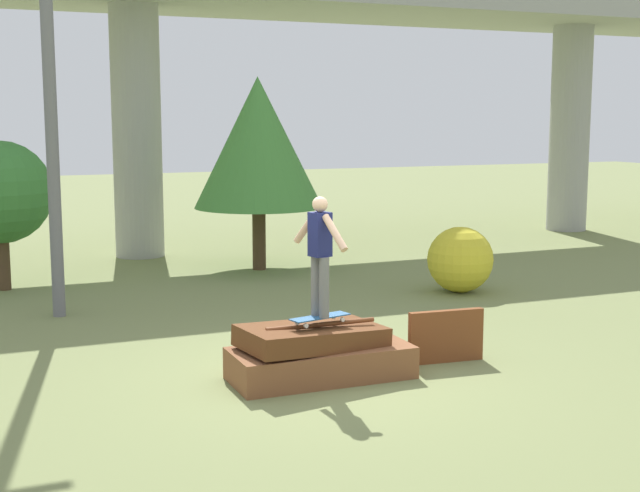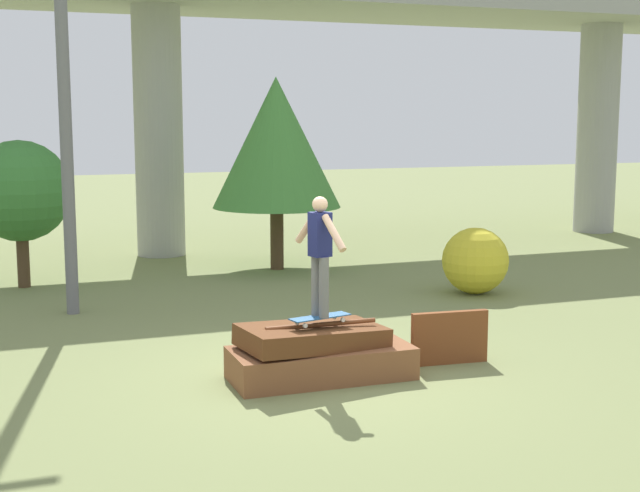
# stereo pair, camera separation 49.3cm
# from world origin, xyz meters

# --- Properties ---
(ground_plane) EXTENTS (80.00, 80.00, 0.00)m
(ground_plane) POSITION_xyz_m (0.00, 0.00, 0.00)
(ground_plane) COLOR olive
(scrap_pile) EXTENTS (2.23, 1.14, 0.71)m
(scrap_pile) POSITION_xyz_m (-0.03, 0.02, 0.31)
(scrap_pile) COLOR brown
(scrap_pile) RESTS_ON ground_plane
(scrap_plank_loose) EXTENTS (1.05, 0.19, 0.69)m
(scrap_plank_loose) POSITION_xyz_m (1.80, 0.04, 0.35)
(scrap_plank_loose) COLOR brown
(scrap_plank_loose) RESTS_ON ground_plane
(skateboard) EXTENTS (0.81, 0.39, 0.09)m
(skateboard) POSITION_xyz_m (-0.03, -0.05, 0.78)
(skateboard) COLOR #23517F
(skateboard) RESTS_ON scrap_pile
(skater) EXTENTS (0.32, 1.01, 1.46)m
(skater) POSITION_xyz_m (-0.03, -0.05, 1.62)
(skater) COLOR slate
(skater) RESTS_ON skateboard
(highway_overpass) EXTENTS (44.00, 4.28, 6.26)m
(highway_overpass) POSITION_xyz_m (0.00, 10.51, 5.48)
(highway_overpass) COLOR #9E9E99
(highway_overpass) RESTS_ON ground_plane
(utility_pole) EXTENTS (1.30, 0.20, 8.52)m
(utility_pole) POSITION_xyz_m (-2.52, 4.84, 4.39)
(utility_pole) COLOR slate
(utility_pole) RESTS_ON ground_plane
(tree_behind_left) EXTENTS (2.68, 2.68, 4.00)m
(tree_behind_left) POSITION_xyz_m (1.92, 7.74, 2.65)
(tree_behind_left) COLOR #4C3823
(tree_behind_left) RESTS_ON ground_plane
(tree_behind_right) EXTENTS (1.89, 1.89, 2.76)m
(tree_behind_right) POSITION_xyz_m (-3.16, 7.50, 1.81)
(tree_behind_right) COLOR #4C3823
(tree_behind_right) RESTS_ON ground_plane
(bush_yellow_flowering) EXTENTS (1.21, 1.21, 1.21)m
(bush_yellow_flowering) POSITION_xyz_m (4.49, 3.98, 0.60)
(bush_yellow_flowering) COLOR gold
(bush_yellow_flowering) RESTS_ON ground_plane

